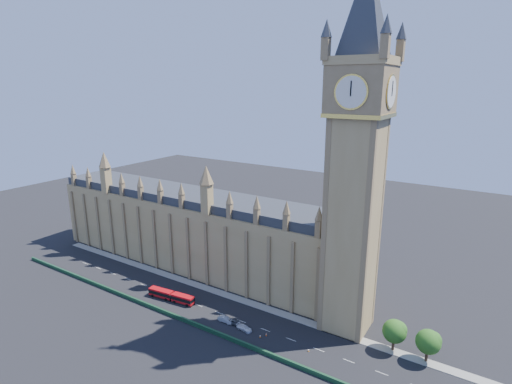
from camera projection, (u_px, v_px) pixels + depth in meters
The scene contains 15 objects.
ground at pixel (209, 309), 120.68m from camera, with size 400.00×400.00×0.00m, color black.
palace_westminster at pixel (192, 229), 147.92m from camera, with size 120.00×20.00×28.00m.
elizabeth_tower at pixel (358, 131), 98.30m from camera, with size 20.59×20.59×105.00m.
bridge_parapet at pixel (189, 322), 113.18m from camera, with size 160.00×0.60×1.20m, color #1E4C2D.
kerb_north at pixel (227, 295), 128.41m from camera, with size 160.00×3.00×0.16m, color gray.
tree_east_near at pixel (396, 331), 100.50m from camera, with size 6.00×6.00×8.50m.
tree_east_far at pixel (429, 341), 96.37m from camera, with size 6.00×6.00×8.50m.
red_bus at pixel (171, 296), 125.32m from camera, with size 16.34×4.15×2.75m.
car_grey at pixel (237, 323), 112.40m from camera, with size 1.85×4.61×1.57m, color #45484E.
car_silver at pixel (226, 319), 113.92m from camera, with size 1.66×4.76×1.57m, color #A4A8AC.
car_white at pixel (244, 328), 110.09m from camera, with size 1.94×4.78×1.39m, color silver.
cone_a at pixel (266, 335), 107.75m from camera, with size 0.47×0.47×0.73m.
cone_b at pixel (260, 336), 106.95m from camera, with size 0.54×0.54×0.76m.
cone_c at pixel (245, 327), 111.15m from camera, with size 0.55×0.55×0.80m.
cone_d at pixel (308, 350), 101.45m from camera, with size 0.44×0.44×0.62m.
Camera 1 is at (69.44, -83.05, 65.62)m, focal length 28.00 mm.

